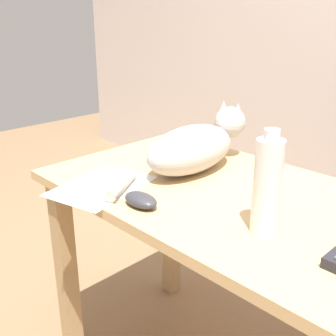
# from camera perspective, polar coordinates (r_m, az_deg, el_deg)

# --- Properties ---
(desk) EXTENTS (1.53, 0.66, 0.75)m
(desk) POSITION_cam_1_polar(r_m,az_deg,el_deg) (1.17, 15.94, -11.06)
(desk) COLOR tan
(desk) RESTS_ON ground_plane
(cat) EXTENTS (0.19, 0.61, 0.20)m
(cat) POSITION_cam_1_polar(r_m,az_deg,el_deg) (1.35, 3.76, 3.06)
(cat) COLOR #B2ADA8
(cat) RESTS_ON desk
(computer_mouse) EXTENTS (0.11, 0.06, 0.04)m
(computer_mouse) POSITION_cam_1_polar(r_m,az_deg,el_deg) (1.11, -3.79, -4.42)
(computer_mouse) COLOR #333338
(computer_mouse) RESTS_ON desk
(paper_sheet) EXTENTS (0.27, 0.34, 0.00)m
(paper_sheet) POSITION_cam_1_polar(r_m,az_deg,el_deg) (1.26, -9.14, -2.48)
(paper_sheet) COLOR white
(paper_sheet) RESTS_ON desk
(spray_bottle) EXTENTS (0.07, 0.07, 0.25)m
(spray_bottle) POSITION_cam_1_polar(r_m,az_deg,el_deg) (0.97, 13.34, -2.35)
(spray_bottle) COLOR silver
(spray_bottle) RESTS_ON desk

